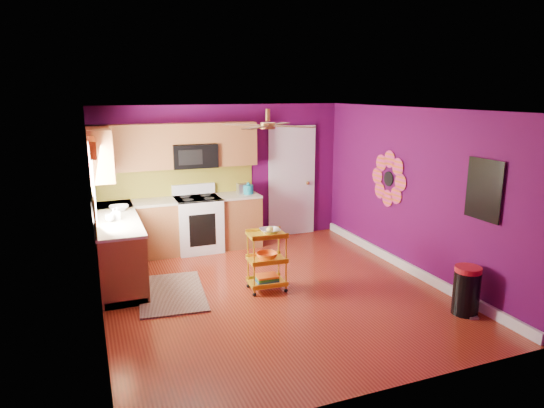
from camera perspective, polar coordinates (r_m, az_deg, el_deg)
name	(u,v)px	position (r m, az deg, el deg)	size (l,w,h in m)	color
ground	(273,292)	(6.87, 0.15, -10.26)	(5.00, 5.00, 0.00)	maroon
room_envelope	(275,176)	(6.40, 0.39, 3.30)	(4.54, 5.04, 2.52)	#4F0945
lower_cabinets	(155,237)	(8.07, -13.63, -3.74)	(2.81, 2.31, 0.94)	brown
electric_range	(198,223)	(8.52, -8.69, -2.27)	(0.76, 0.66, 1.13)	white
upper_cabinetry	(153,150)	(8.15, -13.78, 6.24)	(2.80, 2.30, 1.26)	brown
left_window	(92,166)	(6.98, -20.43, 4.16)	(0.08, 1.35, 1.08)	white
panel_door	(292,182)	(9.26, 2.33, 2.55)	(0.95, 0.11, 2.15)	white
right_wall_art	(427,183)	(7.26, 17.78, 2.34)	(0.04, 2.74, 1.04)	black
ceiling_fan	(268,125)	(6.50, -0.49, 9.29)	(1.01, 1.01, 0.26)	#BF8C3F
shag_rug	(172,293)	(6.93, -11.72, -10.21)	(0.87, 1.42, 0.02)	black
rolling_cart	(267,258)	(6.75, -0.55, -6.36)	(0.53, 0.40, 0.92)	gold
trash_can	(466,290)	(6.58, 21.90, -9.42)	(0.41, 0.41, 0.62)	black
teal_kettle	(248,189)	(8.63, -2.81, 1.75)	(0.18, 0.18, 0.21)	#12788C
toaster	(243,188)	(8.67, -3.38, 1.84)	(0.22, 0.15, 0.18)	beige
soap_bottle_a	(117,213)	(7.24, -17.74, -1.04)	(0.08, 0.08, 0.18)	#EA3F72
soap_bottle_b	(114,214)	(7.28, -18.10, -1.09)	(0.12, 0.12, 0.16)	white
counter_dish	(119,208)	(7.80, -17.56, -0.45)	(0.29, 0.29, 0.07)	white
counter_cup	(110,218)	(7.16, -18.53, -1.58)	(0.13, 0.13, 0.10)	white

